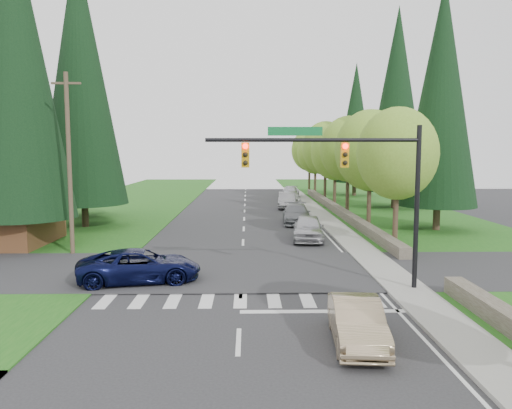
{
  "coord_description": "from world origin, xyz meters",
  "views": [
    {
      "loc": [
        0.28,
        -15.6,
        5.76
      ],
      "look_at": [
        0.76,
        11.93,
        2.8
      ],
      "focal_mm": 35.0,
      "sensor_mm": 36.0,
      "label": 1
    }
  ],
  "objects_px": {
    "parked_car_a": "(308,228)",
    "parked_car_d": "(293,198)",
    "parked_car_e": "(291,192)",
    "sedan_champagne": "(357,322)",
    "parked_car_b": "(297,214)",
    "parked_car_c": "(287,200)",
    "suv_navy": "(140,266)"
  },
  "relations": [
    {
      "from": "suv_navy",
      "to": "parked_car_c",
      "type": "height_order",
      "value": "parked_car_c"
    },
    {
      "from": "parked_car_d",
      "to": "parked_car_e",
      "type": "distance_m",
      "value": 6.19
    },
    {
      "from": "parked_car_c",
      "to": "parked_car_d",
      "type": "bearing_deg",
      "value": 84.2
    },
    {
      "from": "sedan_champagne",
      "to": "parked_car_b",
      "type": "relative_size",
      "value": 0.78
    },
    {
      "from": "parked_car_b",
      "to": "parked_car_c",
      "type": "relative_size",
      "value": 1.09
    },
    {
      "from": "parked_car_a",
      "to": "parked_car_c",
      "type": "relative_size",
      "value": 0.99
    },
    {
      "from": "parked_car_b",
      "to": "parked_car_d",
      "type": "bearing_deg",
      "value": 89.08
    },
    {
      "from": "parked_car_b",
      "to": "parked_car_e",
      "type": "bearing_deg",
      "value": 89.39
    },
    {
      "from": "sedan_champagne",
      "to": "parked_car_d",
      "type": "xyz_separation_m",
      "value": [
        1.73,
        40.23,
        -0.03
      ]
    },
    {
      "from": "parked_car_a",
      "to": "parked_car_d",
      "type": "distance_m",
      "value": 22.88
    },
    {
      "from": "parked_car_a",
      "to": "parked_car_d",
      "type": "height_order",
      "value": "parked_car_a"
    },
    {
      "from": "suv_navy",
      "to": "parked_car_e",
      "type": "bearing_deg",
      "value": -25.22
    },
    {
      "from": "parked_car_e",
      "to": "parked_car_b",
      "type": "bearing_deg",
      "value": -85.76
    },
    {
      "from": "suv_navy",
      "to": "parked_car_c",
      "type": "xyz_separation_m",
      "value": [
        8.76,
        28.45,
        0.06
      ]
    },
    {
      "from": "sedan_champagne",
      "to": "parked_car_c",
      "type": "relative_size",
      "value": 0.85
    },
    {
      "from": "suv_navy",
      "to": "parked_car_a",
      "type": "xyz_separation_m",
      "value": [
        8.66,
        10.2,
        0.08
      ]
    },
    {
      "from": "sedan_champagne",
      "to": "parked_car_a",
      "type": "bearing_deg",
      "value": 92.15
    },
    {
      "from": "sedan_champagne",
      "to": "parked_car_a",
      "type": "distance_m",
      "value": 17.39
    },
    {
      "from": "parked_car_d",
      "to": "parked_car_b",
      "type": "bearing_deg",
      "value": -97.99
    },
    {
      "from": "parked_car_b",
      "to": "parked_car_e",
      "type": "relative_size",
      "value": 1.09
    },
    {
      "from": "parked_car_c",
      "to": "parked_car_e",
      "type": "height_order",
      "value": "parked_car_c"
    },
    {
      "from": "suv_navy",
      "to": "parked_car_b",
      "type": "height_order",
      "value": "parked_car_b"
    },
    {
      "from": "parked_car_c",
      "to": "parked_car_e",
      "type": "relative_size",
      "value": 1.0
    },
    {
      "from": "sedan_champagne",
      "to": "parked_car_e",
      "type": "height_order",
      "value": "parked_car_e"
    },
    {
      "from": "suv_navy",
      "to": "parked_car_a",
      "type": "height_order",
      "value": "parked_car_a"
    },
    {
      "from": "sedan_champagne",
      "to": "parked_car_d",
      "type": "distance_m",
      "value": 40.27
    },
    {
      "from": "parked_car_d",
      "to": "parked_car_e",
      "type": "bearing_deg",
      "value": 83.08
    },
    {
      "from": "parked_car_e",
      "to": "sedan_champagne",
      "type": "bearing_deg",
      "value": -84.57
    },
    {
      "from": "sedan_champagne",
      "to": "parked_car_e",
      "type": "xyz_separation_m",
      "value": [
        2.05,
        46.42,
        0.02
      ]
    },
    {
      "from": "parked_car_a",
      "to": "sedan_champagne",
      "type": "bearing_deg",
      "value": -86.4
    },
    {
      "from": "sedan_champagne",
      "to": "parked_car_c",
      "type": "height_order",
      "value": "parked_car_c"
    },
    {
      "from": "parked_car_c",
      "to": "parked_car_d",
      "type": "xyz_separation_m",
      "value": [
        0.98,
        4.6,
        -0.15
      ]
    }
  ]
}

